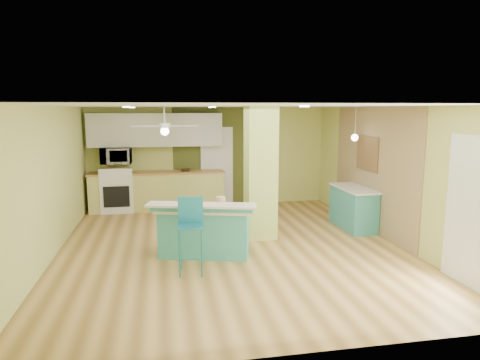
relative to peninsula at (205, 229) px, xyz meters
name	(u,v)px	position (x,y,z in m)	size (l,w,h in m)	color
floor	(231,247)	(0.50, 0.30, -0.44)	(6.00, 7.00, 0.01)	olive
ceiling	(231,106)	(0.50, 0.30, 2.07)	(6.00, 7.00, 0.01)	white
wall_back	(209,157)	(0.50, 3.80, 0.81)	(6.00, 0.01, 2.50)	#C4C96C
wall_front	(290,236)	(0.50, -3.21, 0.81)	(6.00, 0.01, 2.50)	#C4C96C
wall_left	(49,184)	(-2.51, 0.30, 0.81)	(0.01, 7.00, 2.50)	#C4C96C
wall_right	(389,174)	(3.50, 0.30, 0.81)	(0.01, 7.00, 2.50)	#C4C96C
wood_panel	(372,169)	(3.49, 0.90, 0.81)	(0.02, 3.40, 2.50)	#8C7150
olive_accent	(217,157)	(0.70, 3.78, 0.81)	(2.20, 0.02, 2.50)	#484F1F
interior_door	(217,166)	(0.70, 3.76, 0.56)	(0.82, 0.05, 2.00)	white
french_door	(473,213)	(3.47, -2.00, 0.61)	(0.04, 1.08, 2.10)	white
column	(261,173)	(1.15, 0.80, 0.81)	(0.55, 0.55, 2.50)	#B2C65B
kitchen_run	(158,191)	(-0.80, 3.50, 0.03)	(3.25, 0.63, 0.94)	#C7C668
stove	(118,193)	(-1.75, 3.49, 0.02)	(0.76, 0.66, 1.08)	white
upper_cabinets	(156,130)	(-0.80, 3.62, 1.51)	(3.20, 0.34, 0.80)	silver
microwave	(116,156)	(-1.75, 3.50, 0.91)	(0.70, 0.48, 0.39)	silver
ceiling_fan	(165,127)	(-0.60, 2.30, 1.64)	(1.41, 1.41, 0.61)	white
pendant_lamp	(355,137)	(3.15, 1.05, 1.45)	(0.14, 0.14, 0.69)	white
wall_decor	(367,153)	(3.46, 1.10, 1.11)	(0.03, 0.90, 0.70)	brown
peninsula	(205,229)	(0.00, 0.00, 0.00)	(1.85, 1.34, 0.94)	teal
bar_stool	(191,223)	(-0.29, -0.77, 0.33)	(0.41, 0.41, 1.15)	#1E7388
side_counter	(353,208)	(3.20, 1.09, -0.01)	(0.56, 1.32, 0.85)	teal
fruit_bowl	(185,170)	(-0.12, 3.47, 0.54)	(0.27, 0.27, 0.07)	#372616
canister	(221,201)	(0.28, 0.04, 0.46)	(0.16, 0.16, 0.16)	gold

